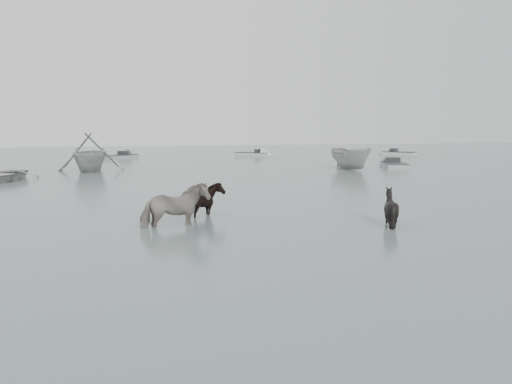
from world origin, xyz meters
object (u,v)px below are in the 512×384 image
(pony_dark, at_px, (206,196))
(pony_black, at_px, (391,202))
(pony_pinto, at_px, (174,198))
(rowboat_lead, at_px, (2,173))

(pony_dark, relative_size, pony_black, 0.97)
(pony_pinto, distance_m, pony_black, 6.89)
(pony_dark, xyz_separation_m, pony_black, (5.46, -3.02, 0.02))
(pony_pinto, bearing_deg, pony_dark, -51.51)
(pony_black, distance_m, rowboat_lead, 23.28)
(pony_dark, xyz_separation_m, rowboat_lead, (-9.56, 14.76, -0.25))
(pony_pinto, distance_m, pony_dark, 1.97)
(pony_pinto, xyz_separation_m, pony_black, (6.72, -1.52, -0.16))
(pony_black, xyz_separation_m, rowboat_lead, (-15.02, 17.78, -0.27))
(pony_pinto, xyz_separation_m, rowboat_lead, (-8.30, 16.26, -0.43))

